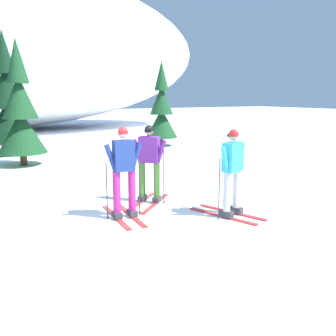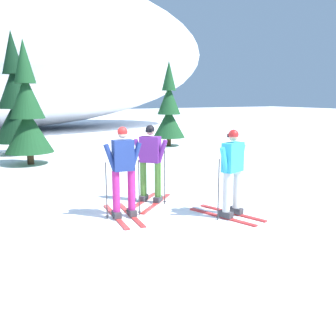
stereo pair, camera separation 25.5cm
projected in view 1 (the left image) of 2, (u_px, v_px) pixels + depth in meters
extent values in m
plane|color=white|center=(124.00, 227.00, 7.09)|extent=(120.00, 120.00, 0.00)
cube|color=red|center=(222.00, 216.00, 7.67)|extent=(0.60, 1.56, 0.03)
cube|color=red|center=(232.00, 212.00, 7.94)|extent=(0.60, 1.56, 0.03)
cube|color=#38383D|center=(226.00, 214.00, 7.59)|extent=(0.22, 0.31, 0.12)
cube|color=#38383D|center=(236.00, 210.00, 7.86)|extent=(0.22, 0.31, 0.12)
cylinder|color=silver|center=(227.00, 192.00, 7.51)|extent=(0.15, 0.15, 0.79)
cylinder|color=silver|center=(237.00, 189.00, 7.77)|extent=(0.15, 0.15, 0.79)
cube|color=#33B7D6|center=(233.00, 157.00, 7.51)|extent=(0.51, 0.37, 0.59)
cylinder|color=#33B7D6|center=(225.00, 161.00, 7.32)|extent=(0.29, 0.18, 0.58)
cylinder|color=#33B7D6|center=(240.00, 158.00, 7.72)|extent=(0.29, 0.18, 0.58)
sphere|color=tan|center=(234.00, 136.00, 7.43)|extent=(0.19, 0.19, 0.19)
sphere|color=red|center=(234.00, 134.00, 7.42)|extent=(0.21, 0.21, 0.21)
cube|color=black|center=(230.00, 135.00, 7.48)|extent=(0.15, 0.08, 0.07)
cylinder|color=#2D2D33|center=(219.00, 189.00, 7.40)|extent=(0.02, 0.02, 1.24)
cylinder|color=#2D2D33|center=(218.00, 217.00, 7.50)|extent=(0.07, 0.07, 0.01)
cylinder|color=#2D2D33|center=(239.00, 183.00, 7.93)|extent=(0.02, 0.02, 1.24)
cylinder|color=#2D2D33|center=(238.00, 209.00, 8.04)|extent=(0.07, 0.07, 0.01)
cube|color=red|center=(116.00, 217.00, 7.63)|extent=(0.24, 1.68, 0.03)
cube|color=red|center=(131.00, 215.00, 7.76)|extent=(0.24, 1.68, 0.03)
cube|color=#38383D|center=(117.00, 215.00, 7.53)|extent=(0.16, 0.29, 0.12)
cube|color=#38383D|center=(132.00, 213.00, 7.66)|extent=(0.16, 0.29, 0.12)
cylinder|color=#B7237A|center=(117.00, 192.00, 7.44)|extent=(0.15, 0.15, 0.83)
cylinder|color=#B7237A|center=(132.00, 190.00, 7.57)|extent=(0.15, 0.15, 0.83)
cube|color=navy|center=(124.00, 156.00, 7.37)|extent=(0.42, 0.27, 0.61)
cylinder|color=navy|center=(111.00, 159.00, 7.27)|extent=(0.28, 0.12, 0.58)
cylinder|color=navy|center=(136.00, 157.00, 7.48)|extent=(0.28, 0.12, 0.58)
sphere|color=beige|center=(123.00, 134.00, 7.29)|extent=(0.19, 0.19, 0.19)
sphere|color=red|center=(123.00, 132.00, 7.28)|extent=(0.21, 0.21, 0.21)
cube|color=black|center=(122.00, 133.00, 7.36)|extent=(0.15, 0.05, 0.07)
cylinder|color=#2D2D33|center=(107.00, 191.00, 7.41)|extent=(0.02, 0.02, 1.15)
cylinder|color=#2D2D33|center=(108.00, 217.00, 7.51)|extent=(0.07, 0.07, 0.01)
cylinder|color=#2D2D33|center=(139.00, 188.00, 7.69)|extent=(0.02, 0.02, 1.15)
cylinder|color=#2D2D33|center=(140.00, 212.00, 7.79)|extent=(0.07, 0.07, 0.01)
cube|color=red|center=(156.00, 203.00, 8.59)|extent=(1.28, 1.21, 0.03)
cube|color=red|center=(141.00, 202.00, 8.69)|extent=(1.28, 1.21, 0.03)
cube|color=#38383D|center=(157.00, 199.00, 8.67)|extent=(0.30, 0.29, 0.12)
cube|color=#38383D|center=(142.00, 198.00, 8.77)|extent=(0.30, 0.29, 0.12)
cylinder|color=#4C8433|center=(157.00, 180.00, 8.58)|extent=(0.15, 0.15, 0.80)
cylinder|color=#4C8433|center=(142.00, 179.00, 8.68)|extent=(0.15, 0.15, 0.80)
cube|color=#6B2889|center=(149.00, 149.00, 8.50)|extent=(0.49, 0.49, 0.59)
cylinder|color=#6B2889|center=(161.00, 152.00, 8.43)|extent=(0.26, 0.27, 0.58)
cylinder|color=#6B2889|center=(138.00, 151.00, 8.59)|extent=(0.26, 0.27, 0.58)
sphere|color=tan|center=(149.00, 131.00, 8.42)|extent=(0.19, 0.19, 0.19)
sphere|color=black|center=(149.00, 130.00, 8.42)|extent=(0.21, 0.21, 0.21)
cube|color=black|center=(148.00, 131.00, 8.34)|extent=(0.13, 0.13, 0.07)
cylinder|color=#2D2D33|center=(164.00, 178.00, 8.46)|extent=(0.02, 0.02, 1.24)
cylinder|color=#2D2D33|center=(164.00, 202.00, 8.56)|extent=(0.07, 0.07, 0.01)
cylinder|color=#2D2D33|center=(134.00, 176.00, 8.67)|extent=(0.02, 0.02, 1.24)
cylinder|color=#2D2D33|center=(134.00, 199.00, 8.77)|extent=(0.07, 0.07, 0.01)
cylinder|color=#47301E|center=(10.00, 146.00, 15.75)|extent=(0.27, 0.27, 0.68)
cone|color=black|center=(8.00, 122.00, 15.55)|extent=(1.95, 1.95, 1.75)
cone|color=black|center=(6.00, 87.00, 15.29)|extent=(1.41, 1.41, 1.75)
cone|color=black|center=(3.00, 51.00, 15.02)|extent=(0.86, 0.86, 1.75)
cylinder|color=#47301E|center=(24.00, 157.00, 13.35)|extent=(0.24, 0.24, 0.59)
cone|color=#194723|center=(22.00, 132.00, 13.18)|extent=(1.69, 1.69, 1.51)
cone|color=#194723|center=(19.00, 97.00, 12.95)|extent=(1.21, 1.21, 1.51)
cone|color=#194723|center=(16.00, 60.00, 12.72)|extent=(0.74, 0.74, 1.51)
cylinder|color=#47301E|center=(162.00, 140.00, 18.55)|extent=(0.22, 0.22, 0.55)
cone|color=#194723|center=(162.00, 123.00, 18.39)|extent=(1.58, 1.58, 1.42)
cone|color=#194723|center=(162.00, 100.00, 18.18)|extent=(1.14, 1.14, 1.42)
cone|color=#194723|center=(161.00, 75.00, 17.96)|extent=(0.70, 0.70, 1.42)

